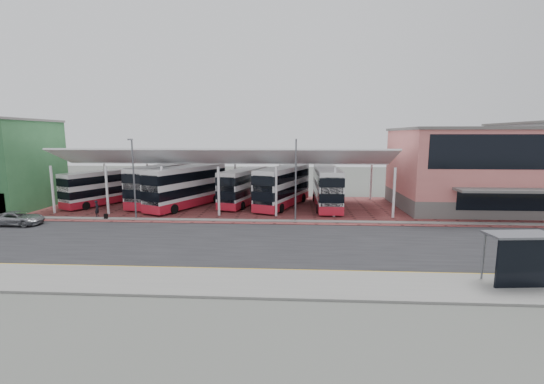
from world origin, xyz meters
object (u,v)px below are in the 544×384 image
(bus_4, at_px, (283,187))
(silver_car, at_px, (18,218))
(bus_3, at_px, (244,187))
(pedestrian, at_px, (97,208))
(terminal, at_px, (480,169))
(bus_2, at_px, (187,187))
(bus_1, at_px, (162,185))
(bus_shelter, at_px, (528,254))
(bus_0, at_px, (103,188))
(bus_5, at_px, (327,188))

(bus_4, bearing_deg, silver_car, -136.12)
(bus_3, distance_m, pedestrian, 16.33)
(terminal, height_order, pedestrian, terminal)
(terminal, distance_m, bus_2, 33.72)
(bus_1, height_order, pedestrian, bus_1)
(bus_2, bearing_deg, silver_car, -120.57)
(terminal, xyz_separation_m, bus_1, (-37.32, 0.85, -2.24))
(bus_2, relative_size, bus_4, 1.01)
(bus_2, xyz_separation_m, bus_3, (6.43, 2.13, -0.23))
(bus_2, bearing_deg, bus_shelter, -15.42)
(bus_1, relative_size, bus_4, 1.03)
(bus_shelter, bearing_deg, bus_0, 142.59)
(terminal, bearing_deg, pedestrian, -170.83)
(bus_0, relative_size, pedestrian, 5.89)
(terminal, xyz_separation_m, silver_car, (-47.18, -10.47, -3.99))
(bus_4, height_order, pedestrian, bus_4)
(terminal, xyz_separation_m, bus_4, (-22.43, 0.00, -2.29))
(bus_4, distance_m, bus_5, 5.13)
(bus_5, height_order, pedestrian, bus_5)
(terminal, height_order, bus_2, terminal)
(bus_3, xyz_separation_m, bus_shelter, (18.88, -23.50, -0.27))
(bus_1, distance_m, pedestrian, 8.77)
(bus_5, distance_m, pedestrian, 25.08)
(bus_4, bearing_deg, bus_2, -153.51)
(bus_0, relative_size, bus_1, 0.84)
(bus_1, xyz_separation_m, pedestrian, (-4.19, -7.55, -1.52))
(bus_2, bearing_deg, pedestrian, -119.78)
(bus_5, bearing_deg, bus_2, -177.23)
(bus_0, bearing_deg, terminal, 26.37)
(bus_0, bearing_deg, bus_1, 33.94)
(bus_1, height_order, silver_car, bus_1)
(terminal, relative_size, silver_car, 3.95)
(terminal, height_order, bus_3, terminal)
(bus_1, relative_size, bus_3, 1.10)
(bus_1, bearing_deg, bus_0, -160.15)
(terminal, bearing_deg, bus_3, 177.80)
(bus_0, distance_m, bus_3, 17.11)
(terminal, xyz_separation_m, bus_2, (-33.63, -1.09, -2.23))
(bus_3, distance_m, bus_5, 9.98)
(bus_4, bearing_deg, bus_5, 17.95)
(bus_3, xyz_separation_m, silver_car, (-19.99, -11.51, -1.53))
(terminal, relative_size, bus_2, 1.58)
(bus_1, bearing_deg, bus_shelter, -26.61)
(bus_3, xyz_separation_m, bus_4, (4.76, -1.04, 0.18))
(terminal, height_order, bus_4, terminal)
(bus_3, relative_size, pedestrian, 6.35)
(terminal, height_order, bus_5, terminal)
(bus_0, xyz_separation_m, pedestrian, (2.76, -6.62, -1.19))
(bus_4, distance_m, silver_car, 26.93)
(bus_3, bearing_deg, bus_1, -163.42)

